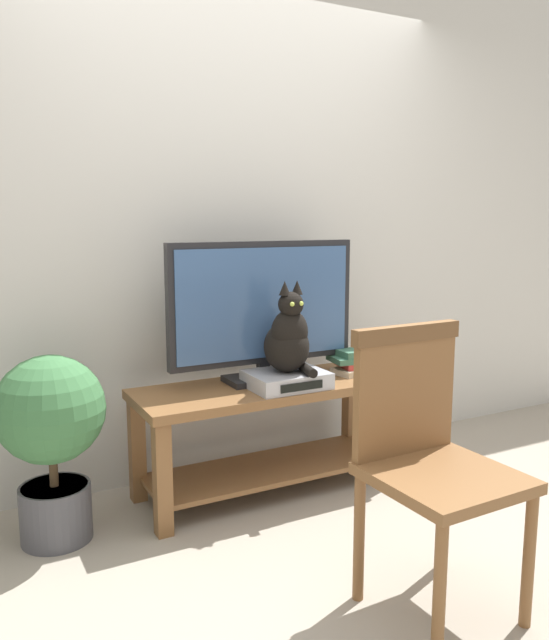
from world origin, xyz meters
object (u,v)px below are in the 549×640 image
at_px(cat, 288,338).
at_px(wooden_chair, 426,446).
at_px(tv, 263,308).
at_px(tv_stand, 270,418).
at_px(book_stack, 355,361).
at_px(potted_plant, 51,430).
at_px(media_box, 287,379).

xyz_separation_m(cat, wooden_chair, (0.01, -0.97, -0.22)).
relative_size(tv, wooden_chair, 1.00).
bearing_deg(tv_stand, book_stack, -0.84).
bearing_deg(book_stack, potted_plant, -179.62).
height_order(tv_stand, cat, cat).
distance_m(cat, wooden_chair, 1.00).
xyz_separation_m(media_box, wooden_chair, (0.01, -0.99, -0.01)).
distance_m(wooden_chair, book_stack, 1.16).
xyz_separation_m(tv_stand, potted_plant, (-1.04, -0.02, 0.11)).
distance_m(media_box, potted_plant, 1.09).
distance_m(media_box, cat, 0.20).
xyz_separation_m(wooden_chair, book_stack, (0.45, 1.07, 0.03)).
bearing_deg(book_stack, cat, -168.16).
bearing_deg(media_box, book_stack, 10.21).
bearing_deg(book_stack, media_box, -169.79).
bearing_deg(tv, wooden_chair, -87.29).
relative_size(tv_stand, cat, 3.02).
bearing_deg(potted_plant, book_stack, 0.38).
bearing_deg(cat, wooden_chair, -89.50).
height_order(cat, potted_plant, cat).
height_order(tv, potted_plant, tv).
bearing_deg(book_stack, tv, 171.70).
height_order(media_box, potted_plant, potted_plant).
height_order(book_stack, potted_plant, potted_plant).
bearing_deg(wooden_chair, book_stack, 67.22).
height_order(cat, wooden_chair, cat).
xyz_separation_m(tv_stand, cat, (0.05, -0.10, 0.42)).
bearing_deg(potted_plant, tv_stand, 0.97).
bearing_deg(wooden_chair, potted_plant, 135.81).
distance_m(tv_stand, wooden_chair, 1.10).
relative_size(cat, potted_plant, 0.55).
height_order(media_box, wooden_chair, wooden_chair).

